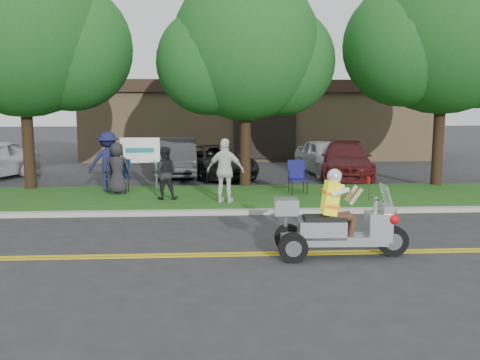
{
  "coord_description": "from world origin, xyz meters",
  "views": [
    {
      "loc": [
        -0.68,
        -9.65,
        2.75
      ],
      "look_at": [
        0.01,
        2.0,
        1.04
      ],
      "focal_mm": 38.0,
      "sensor_mm": 36.0,
      "label": 1
    }
  ],
  "objects": [
    {
      "name": "parked_car_mid",
      "position": [
        -0.45,
        9.84,
        0.61
      ],
      "size": [
        3.54,
        4.87,
        1.23
      ],
      "primitive_type": "imported",
      "rotation": [
        0.0,
        0.0,
        0.38
      ],
      "color": "black",
      "rests_on": "ground"
    },
    {
      "name": "grass_verge",
      "position": [
        0.0,
        5.2,
        0.06
      ],
      "size": [
        60.0,
        4.0,
        0.1
      ],
      "primitive_type": "cube",
      "color": "#1E5015",
      "rests_on": "ground"
    },
    {
      "name": "parked_car_left",
      "position": [
        -2.0,
        10.5,
        0.74
      ],
      "size": [
        1.76,
        4.54,
        1.47
      ],
      "primitive_type": "imported",
      "rotation": [
        0.0,
        0.0,
        0.05
      ],
      "color": "#313234",
      "rests_on": "ground"
    },
    {
      "name": "parked_car_right",
      "position": [
        4.5,
        9.44,
        0.67
      ],
      "size": [
        2.65,
        4.86,
        1.34
      ],
      "primitive_type": "imported",
      "rotation": [
        0.0,
        0.0,
        -0.18
      ],
      "color": "#4E1214",
      "rests_on": "ground"
    },
    {
      "name": "spectator_adult_right",
      "position": [
        -0.26,
        4.15,
        0.99
      ],
      "size": [
        1.11,
        0.71,
        1.77
      ],
      "primitive_type": "imported",
      "rotation": [
        0.0,
        0.0,
        2.86
      ],
      "color": "silver",
      "rests_on": "grass_verge"
    },
    {
      "name": "tree_right",
      "position": [
        7.06,
        7.03,
        5.03
      ],
      "size": [
        6.86,
        5.6,
        8.07
      ],
      "color": "#332114",
      "rests_on": "ground"
    },
    {
      "name": "lawn_chair_b",
      "position": [
        1.97,
        5.53,
        0.67
      ],
      "size": [
        0.57,
        0.59,
        1.01
      ],
      "rotation": [
        0.0,
        0.0,
        0.08
      ],
      "color": "black",
      "rests_on": "grass_verge"
    },
    {
      "name": "lawn_chair_a",
      "position": [
        -3.45,
        6.02,
        0.68
      ],
      "size": [
        0.74,
        0.75,
        1.02
      ],
      "rotation": [
        0.0,
        0.0,
        -0.51
      ],
      "color": "black",
      "rests_on": "grass_verge"
    },
    {
      "name": "spectator_chair_a",
      "position": [
        -3.83,
        6.21,
        1.04
      ],
      "size": [
        1.31,
        0.89,
        1.87
      ],
      "primitive_type": "imported",
      "rotation": [
        0.0,
        0.0,
        3.32
      ],
      "color": "#181B45",
      "rests_on": "grass_verge"
    },
    {
      "name": "business_sign",
      "position": [
        -2.9,
        6.6,
        1.26
      ],
      "size": [
        1.25,
        0.06,
        1.75
      ],
      "color": "silver",
      "rests_on": "ground"
    },
    {
      "name": "tree_mid",
      "position": [
        0.55,
        7.23,
        4.43
      ],
      "size": [
        5.88,
        4.8,
        7.05
      ],
      "color": "#332114",
      "rests_on": "ground"
    },
    {
      "name": "trike_scooter",
      "position": [
        1.59,
        -0.72,
        0.57
      ],
      "size": [
        2.49,
        0.84,
        1.63
      ],
      "rotation": [
        0.0,
        0.0,
        -0.03
      ],
      "color": "black",
      "rests_on": "ground"
    },
    {
      "name": "ground",
      "position": [
        0.0,
        0.0,
        0.0
      ],
      "size": [
        120.0,
        120.0,
        0.0
      ],
      "primitive_type": "plane",
      "color": "#28282B",
      "rests_on": "ground"
    },
    {
      "name": "centerline_far",
      "position": [
        0.0,
        -0.42,
        0.01
      ],
      "size": [
        60.0,
        0.1,
        0.01
      ],
      "primitive_type": "cube",
      "color": "gold",
      "rests_on": "ground"
    },
    {
      "name": "tree_left",
      "position": [
        -6.44,
        7.03,
        4.85
      ],
      "size": [
        6.62,
        5.4,
        7.78
      ],
      "color": "#332114",
      "rests_on": "ground"
    },
    {
      "name": "curb",
      "position": [
        0.0,
        3.05,
        0.06
      ],
      "size": [
        60.0,
        0.25,
        0.12
      ],
      "primitive_type": "cube",
      "color": "#A8A89E",
      "rests_on": "ground"
    },
    {
      "name": "spectator_adult_mid",
      "position": [
        -1.98,
        4.75,
        0.86
      ],
      "size": [
        0.74,
        0.58,
        1.5
      ],
      "primitive_type": "imported",
      "rotation": [
        0.0,
        0.0,
        3.13
      ],
      "color": "black",
      "rests_on": "grass_verge"
    },
    {
      "name": "centerline_near",
      "position": [
        0.0,
        -0.58,
        0.01
      ],
      "size": [
        60.0,
        0.1,
        0.01
      ],
      "primitive_type": "cube",
      "color": "gold",
      "rests_on": "ground"
    },
    {
      "name": "spectator_chair_b",
      "position": [
        -3.47,
        5.76,
        0.88
      ],
      "size": [
        0.81,
        0.58,
        1.55
      ],
      "primitive_type": "imported",
      "rotation": [
        0.0,
        0.0,
        3.02
      ],
      "color": "black",
      "rests_on": "grass_verge"
    },
    {
      "name": "commercial_building",
      "position": [
        2.0,
        18.98,
        2.01
      ],
      "size": [
        18.0,
        8.2,
        4.0
      ],
      "color": "#9E7F5B",
      "rests_on": "ground"
    },
    {
      "name": "parked_car_far_right",
      "position": [
        4.0,
        10.5,
        0.71
      ],
      "size": [
        2.2,
        4.36,
        1.42
      ],
      "primitive_type": "imported",
      "rotation": [
        0.0,
        0.0,
        0.13
      ],
      "color": "#AFB2B6",
      "rests_on": "ground"
    }
  ]
}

